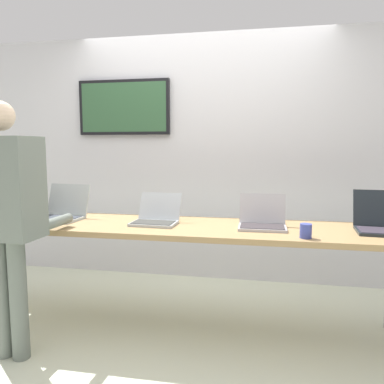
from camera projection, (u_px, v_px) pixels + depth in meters
The scene contains 10 objects.
ground at pixel (180, 327), 2.90m from camera, with size 8.00×8.00×0.04m, color beige.
back_wall at pixel (201, 158), 3.86m from camera, with size 8.00×0.11×2.49m.
workbench at pixel (179, 231), 2.81m from camera, with size 3.33×0.70×0.79m.
equipment_box at pixel (12, 200), 3.09m from camera, with size 0.38×0.37×0.30m.
laptop_station_0 at pixel (61, 211), 3.04m from camera, with size 0.40×0.38×0.27m.
laptop_station_1 at pixel (156, 217), 2.86m from camera, with size 0.35×0.34×0.22m.
laptop_station_2 at pixel (262, 220), 2.71m from camera, with size 0.34×0.30×0.23m.
laptop_station_3 at pixel (379, 222), 2.59m from camera, with size 0.33×0.38×0.27m.
person at pixel (6, 206), 2.36m from camera, with size 0.45×0.60×1.65m.
coffee_mug at pixel (306, 231), 2.39m from camera, with size 0.08×0.08×0.09m.
Camera 1 is at (0.61, -2.69, 1.37)m, focal length 35.08 mm.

